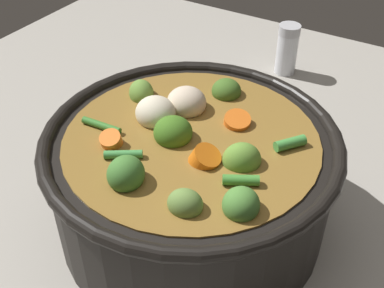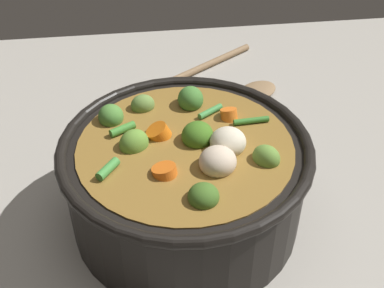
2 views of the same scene
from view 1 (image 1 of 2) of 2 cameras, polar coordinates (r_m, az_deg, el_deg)
ground_plane at (r=0.57m, az=-0.08°, el=-8.90°), size 1.10×1.10×0.00m
cooking_pot at (r=0.52m, az=-0.10°, el=-3.94°), size 0.31×0.31×0.15m
salt_shaker at (r=0.83m, az=11.05°, el=10.82°), size 0.04×0.04×0.08m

